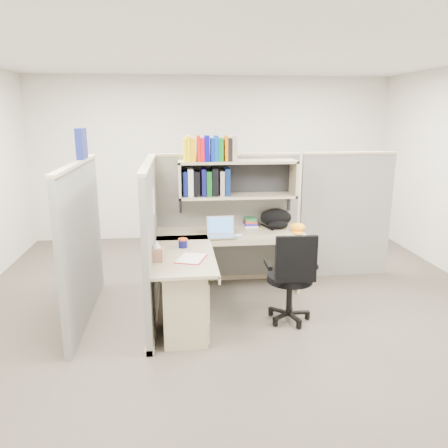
{
  "coord_description": "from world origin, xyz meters",
  "views": [
    {
      "loc": [
        -0.62,
        -4.41,
        2.09
      ],
      "look_at": [
        -0.11,
        0.25,
        0.91
      ],
      "focal_mm": 35.0,
      "sensor_mm": 36.0,
      "label": 1
    }
  ],
  "objects": [
    {
      "name": "backpack",
      "position": [
        0.59,
        0.69,
        0.84
      ],
      "size": [
        0.4,
        0.31,
        0.23
      ],
      "primitive_type": null,
      "rotation": [
        0.0,
        0.0,
        -0.03
      ],
      "color": "black",
      "rests_on": "desk"
    },
    {
      "name": "laptop",
      "position": [
        -0.13,
        0.36,
        0.84
      ],
      "size": [
        0.32,
        0.32,
        0.23
      ],
      "primitive_type": null,
      "rotation": [
        0.0,
        0.0,
        0.01
      ],
      "color": "#B0B0B5",
      "rests_on": "desk"
    },
    {
      "name": "mouse",
      "position": [
        0.06,
        0.32,
        0.75
      ],
      "size": [
        0.11,
        0.08,
        0.04
      ],
      "primitive_type": "ellipsoid",
      "rotation": [
        0.0,
        0.0,
        0.16
      ],
      "color": "#97AFD7",
      "rests_on": "desk"
    },
    {
      "name": "loose_paper",
      "position": [
        -0.5,
        -0.37,
        0.73
      ],
      "size": [
        0.32,
        0.37,
        0.0
      ],
      "primitive_type": null,
      "rotation": [
        0.0,
        0.0,
        -0.33
      ],
      "color": "white",
      "rests_on": "desk"
    },
    {
      "name": "ground",
      "position": [
        0.0,
        0.0,
        0.0
      ],
      "size": [
        6.0,
        6.0,
        0.0
      ],
      "primitive_type": "plane",
      "color": "#3C372E",
      "rests_on": "ground"
    },
    {
      "name": "paper_cup",
      "position": [
        -0.01,
        0.73,
        0.78
      ],
      "size": [
        0.08,
        0.08,
        0.1
      ],
      "primitive_type": "cylinder",
      "rotation": [
        0.0,
        0.0,
        -0.2
      ],
      "color": "white",
      "rests_on": "desk"
    },
    {
      "name": "tissue_box",
      "position": [
        -0.82,
        -0.4,
        0.83
      ],
      "size": [
        0.15,
        0.15,
        0.2
      ],
      "primitive_type": null,
      "rotation": [
        0.0,
        0.0,
        -0.14
      ],
      "color": "#A1745B",
      "rests_on": "desk"
    },
    {
      "name": "book_stack",
      "position": [
        0.28,
        0.81,
        0.78
      ],
      "size": [
        0.17,
        0.23,
        0.11
      ],
      "primitive_type": null,
      "rotation": [
        0.0,
        0.0,
        0.04
      ],
      "color": "gray",
      "rests_on": "desk"
    },
    {
      "name": "orange_cap",
      "position": [
        0.8,
        0.5,
        0.78
      ],
      "size": [
        0.23,
        0.25,
        0.1
      ],
      "primitive_type": null,
      "rotation": [
        0.0,
        0.0,
        -0.3
      ],
      "color": "#FF9F16",
      "rests_on": "desk"
    },
    {
      "name": "desk",
      "position": [
        -0.41,
        -0.29,
        0.44
      ],
      "size": [
        1.74,
        1.75,
        0.73
      ],
      "color": "tan",
      "rests_on": "ground"
    },
    {
      "name": "snack_canister",
      "position": [
        -0.57,
        -0.0,
        0.78
      ],
      "size": [
        0.1,
        0.1,
        0.1
      ],
      "color": "#0D0D50",
      "rests_on": "desk"
    },
    {
      "name": "cubicle",
      "position": [
        -0.37,
        0.45,
        0.91
      ],
      "size": [
        3.79,
        1.84,
        1.95
      ],
      "color": "slate",
      "rests_on": "ground"
    },
    {
      "name": "task_chair",
      "position": [
        0.5,
        -0.39,
        0.35
      ],
      "size": [
        0.51,
        0.47,
        0.98
      ],
      "color": "black",
      "rests_on": "ground"
    },
    {
      "name": "room_shell",
      "position": [
        0.0,
        0.0,
        1.62
      ],
      "size": [
        6.0,
        6.0,
        6.0
      ],
      "color": "beige",
      "rests_on": "ground"
    }
  ]
}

